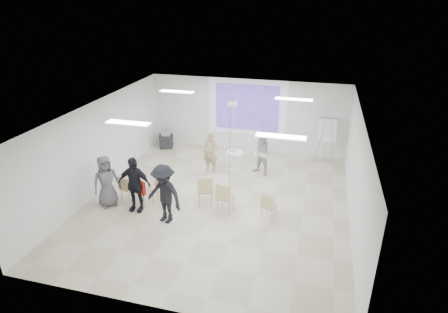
% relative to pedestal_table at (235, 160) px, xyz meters
% --- Properties ---
extents(floor, '(8.00, 9.00, 0.10)m').
position_rel_pedestal_table_xyz_m(floor, '(-0.00, -2.38, -0.48)').
color(floor, beige).
rests_on(floor, ground).
extents(ceiling, '(8.00, 9.00, 0.10)m').
position_rel_pedestal_table_xyz_m(ceiling, '(-0.00, -2.38, 2.62)').
color(ceiling, white).
rests_on(ceiling, wall_back).
extents(wall_back, '(8.00, 0.10, 3.00)m').
position_rel_pedestal_table_xyz_m(wall_back, '(-0.00, 2.17, 1.07)').
color(wall_back, silver).
rests_on(wall_back, floor).
extents(wall_left, '(0.10, 9.00, 3.00)m').
position_rel_pedestal_table_xyz_m(wall_left, '(-4.05, -2.38, 1.07)').
color(wall_left, silver).
rests_on(wall_left, floor).
extents(wall_right, '(0.10, 9.00, 3.00)m').
position_rel_pedestal_table_xyz_m(wall_right, '(4.05, -2.38, 1.07)').
color(wall_right, silver).
rests_on(wall_right, floor).
extents(projection_halo, '(3.20, 0.01, 2.30)m').
position_rel_pedestal_table_xyz_m(projection_halo, '(-0.00, 2.10, 1.42)').
color(projection_halo, silver).
rests_on(projection_halo, wall_back).
extents(projection_image, '(2.60, 0.01, 1.90)m').
position_rel_pedestal_table_xyz_m(projection_image, '(-0.00, 2.09, 1.42)').
color(projection_image, '#4D31A7').
rests_on(projection_image, wall_back).
extents(pedestal_table, '(0.68, 0.68, 0.78)m').
position_rel_pedestal_table_xyz_m(pedestal_table, '(0.00, 0.00, 0.00)').
color(pedestal_table, white).
rests_on(pedestal_table, floor).
extents(player_left, '(0.67, 0.48, 1.73)m').
position_rel_pedestal_table_xyz_m(player_left, '(-0.85, -0.28, 0.43)').
color(player_left, tan).
rests_on(player_left, floor).
extents(player_right, '(1.07, 0.99, 1.78)m').
position_rel_pedestal_table_xyz_m(player_right, '(1.00, -0.02, 0.46)').
color(player_right, silver).
rests_on(player_right, floor).
extents(controller_left, '(0.05, 0.13, 0.04)m').
position_rel_pedestal_table_xyz_m(controller_left, '(-0.67, -0.03, 0.71)').
color(controller_left, silver).
rests_on(controller_left, player_left).
extents(controller_right, '(0.09, 0.13, 0.04)m').
position_rel_pedestal_table_xyz_m(controller_right, '(0.82, 0.23, 0.77)').
color(controller_right, white).
rests_on(controller_right, player_right).
extents(chair_far_left, '(0.49, 0.51, 0.85)m').
position_rel_pedestal_table_xyz_m(chair_far_left, '(-2.80, -3.02, 0.07)').
color(chair_far_left, tan).
rests_on(chair_far_left, floor).
extents(chair_left_mid, '(0.59, 0.61, 0.98)m').
position_rel_pedestal_table_xyz_m(chair_left_mid, '(-2.23, -3.16, 0.15)').
color(chair_left_mid, tan).
rests_on(chair_left_mid, floor).
extents(chair_left_inner, '(0.56, 0.58, 0.97)m').
position_rel_pedestal_table_xyz_m(chair_left_inner, '(-1.69, -2.65, 0.14)').
color(chair_left_inner, tan).
rests_on(chair_left_inner, floor).
extents(chair_center, '(0.58, 0.60, 0.98)m').
position_rel_pedestal_table_xyz_m(chair_center, '(-0.32, -2.65, 0.14)').
color(chair_center, tan).
rests_on(chair_center, floor).
extents(chair_right_inner, '(0.51, 0.54, 0.99)m').
position_rel_pedestal_table_xyz_m(chair_right_inner, '(0.37, -2.93, 0.15)').
color(chair_right_inner, tan).
rests_on(chair_right_inner, floor).
extents(chair_right_far, '(0.48, 0.50, 0.80)m').
position_rel_pedestal_table_xyz_m(chair_right_far, '(1.67, -2.91, 0.04)').
color(chair_right_far, tan).
rests_on(chair_right_far, floor).
extents(red_jacket, '(0.46, 0.24, 0.43)m').
position_rel_pedestal_table_xyz_m(red_jacket, '(-2.21, -3.30, 0.29)').
color(red_jacket, '#AA1815').
rests_on(red_jacket, chair_left_mid).
extents(laptop, '(0.41, 0.34, 0.03)m').
position_rel_pedestal_table_xyz_m(laptop, '(-1.67, -2.55, 0.09)').
color(laptop, black).
rests_on(laptop, chair_left_inner).
extents(audience_left, '(1.20, 0.75, 2.00)m').
position_rel_pedestal_table_xyz_m(audience_left, '(-2.28, -3.42, 0.57)').
color(audience_left, black).
rests_on(audience_left, floor).
extents(audience_mid, '(1.48, 1.11, 2.03)m').
position_rel_pedestal_table_xyz_m(audience_mid, '(-1.17, -3.78, 0.58)').
color(audience_mid, black).
rests_on(audience_mid, floor).
extents(audience_outer, '(1.05, 1.07, 1.85)m').
position_rel_pedestal_table_xyz_m(audience_outer, '(-3.24, -3.39, 0.49)').
color(audience_outer, '#5D5D62').
rests_on(audience_outer, floor).
extents(flipchart_easel, '(0.80, 0.60, 1.85)m').
position_rel_pedestal_table_xyz_m(flipchart_easel, '(3.20, 1.55, 0.93)').
color(flipchart_easel, gray).
rests_on(flipchart_easel, floor).
extents(av_cart, '(0.64, 0.56, 0.81)m').
position_rel_pedestal_table_xyz_m(av_cart, '(-3.35, 1.47, -0.06)').
color(av_cart, black).
rests_on(av_cart, floor).
extents(ceiling_projector, '(0.30, 0.25, 3.00)m').
position_rel_pedestal_table_xyz_m(ceiling_projector, '(0.10, -0.89, 2.25)').
color(ceiling_projector, white).
rests_on(ceiling_projector, ceiling).
extents(fluor_panel_nw, '(1.20, 0.30, 0.02)m').
position_rel_pedestal_table_xyz_m(fluor_panel_nw, '(-2.00, -0.38, 2.54)').
color(fluor_panel_nw, white).
rests_on(fluor_panel_nw, ceiling).
extents(fluor_panel_ne, '(1.20, 0.30, 0.02)m').
position_rel_pedestal_table_xyz_m(fluor_panel_ne, '(2.00, -0.38, 2.54)').
color(fluor_panel_ne, white).
rests_on(fluor_panel_ne, ceiling).
extents(fluor_panel_sw, '(1.20, 0.30, 0.02)m').
position_rel_pedestal_table_xyz_m(fluor_panel_sw, '(-2.00, -3.88, 2.54)').
color(fluor_panel_sw, white).
rests_on(fluor_panel_sw, ceiling).
extents(fluor_panel_se, '(1.20, 0.30, 0.02)m').
position_rel_pedestal_table_xyz_m(fluor_panel_se, '(2.00, -3.88, 2.54)').
color(fluor_panel_se, white).
rests_on(fluor_panel_se, ceiling).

